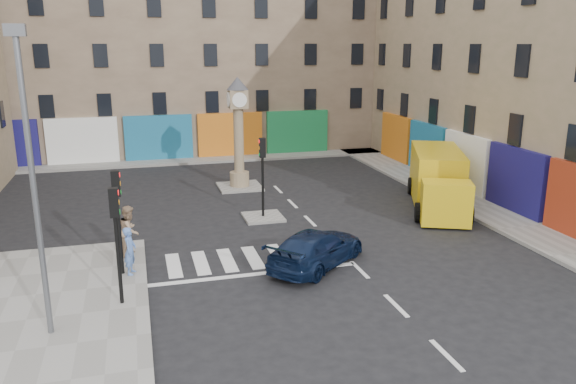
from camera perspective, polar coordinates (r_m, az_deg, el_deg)
name	(u,v)px	position (r m, az deg, el deg)	size (l,w,h in m)	color
ground	(371,281)	(19.94, 8.38, -8.91)	(120.00, 120.00, 0.00)	black
sidewalk_left	(15,353)	(17.00, -25.98, -14.51)	(7.00, 16.00, 0.15)	gray
sidewalk_right	(444,191)	(32.18, 15.53, 0.10)	(2.60, 30.00, 0.15)	gray
sidewalk_far	(190,160)	(39.79, -9.93, 3.20)	(32.00, 2.40, 0.15)	gray
island_near	(263,217)	(26.47, -2.54, -2.56)	(1.80, 1.80, 0.12)	gray
island_far	(240,187)	(32.13, -4.92, 0.55)	(2.40, 2.40, 0.12)	gray
building_right	(557,43)	(34.89, 25.67, 13.50)	(10.00, 30.00, 16.00)	#9D8267
building_far	(177,36)	(44.78, -11.20, 15.28)	(32.00, 10.00, 17.00)	#8E775E
traffic_light_left_near	(116,227)	(17.69, -17.08, -3.46)	(0.28, 0.22, 3.70)	black
traffic_light_left_far	(117,206)	(19.99, -16.93, -1.36)	(0.28, 0.22, 3.70)	black
traffic_light_island	(263,164)	(25.82, -2.60, 2.81)	(0.28, 0.22, 3.70)	black
lamp_post	(32,171)	(15.99, -24.59, 1.98)	(0.50, 0.25, 8.30)	#595B60
clock_pillar	(238,126)	(31.44, -5.06, 6.72)	(1.20, 1.20, 6.10)	#9D8267
navy_sedan	(316,248)	(20.79, 2.91, -5.72)	(1.90, 4.67, 1.35)	black
yellow_van	(438,179)	(29.16, 14.98, 1.24)	(5.04, 7.79, 2.74)	gold
pedestrian_blue	(130,251)	(20.38, -15.75, -5.75)	(0.62, 0.41, 1.70)	#5378BF
pedestrian_tan	(130,231)	(22.10, -15.78, -3.79)	(0.95, 0.74, 1.94)	#997A5E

